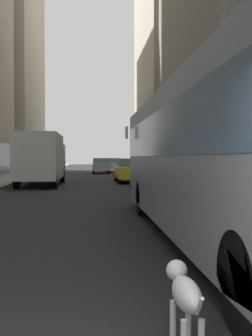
{
  "coord_description": "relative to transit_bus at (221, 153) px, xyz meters",
  "views": [
    {
      "loc": [
        0.2,
        -1.93,
        1.68
      ],
      "look_at": [
        1.12,
        8.5,
        1.4
      ],
      "focal_mm": 41.75,
      "sensor_mm": 36.0,
      "label": 1
    }
  ],
  "objects": [
    {
      "name": "ground_plane",
      "position": [
        -2.8,
        29.25,
        -1.78
      ],
      "size": [
        120.0,
        120.0,
        0.0
      ],
      "primitive_type": "plane",
      "color": "#232326"
    },
    {
      "name": "sidewalk_left",
      "position": [
        -8.5,
        29.25,
        -1.7
      ],
      "size": [
        2.4,
        110.0,
        0.15
      ],
      "primitive_type": "cube",
      "color": "gray",
      "rests_on": "ground"
    },
    {
      "name": "sidewalk_right",
      "position": [
        2.9,
        29.25,
        -1.7
      ],
      "size": [
        2.4,
        110.0,
        0.15
      ],
      "primitive_type": "cube",
      "color": "#9E9991",
      "rests_on": "ground"
    },
    {
      "name": "building_right_far",
      "position": [
        9.1,
        36.55,
        16.93
      ],
      "size": [
        11.95,
        16.71,
        37.43
      ],
      "color": "#B2A893",
      "rests_on": "ground"
    },
    {
      "name": "transit_bus",
      "position": [
        0.0,
        0.0,
        0.0
      ],
      "size": [
        2.78,
        11.53,
        3.05
      ],
      "color": "#999EA3",
      "rests_on": "ground"
    },
    {
      "name": "car_yellow_taxi",
      "position": [
        0.0,
        18.5,
        -0.95
      ],
      "size": [
        1.92,
        4.48,
        1.62
      ],
      "color": "yellow",
      "rests_on": "ground"
    },
    {
      "name": "car_white_van",
      "position": [
        0.0,
        40.19,
        -0.96
      ],
      "size": [
        1.87,
        4.1,
        1.62
      ],
      "color": "silver",
      "rests_on": "ground"
    },
    {
      "name": "car_silver_sedan",
      "position": [
        -1.6,
        34.37,
        -0.95
      ],
      "size": [
        1.86,
        4.7,
        1.62
      ],
      "color": "#B7BABF",
      "rests_on": "ground"
    },
    {
      "name": "box_truck",
      "position": [
        -5.6,
        16.21,
        -0.11
      ],
      "size": [
        2.3,
        7.5,
        3.05
      ],
      "color": "#A51919",
      "rests_on": "ground"
    },
    {
      "name": "dalmatian_dog",
      "position": [
        -1.8,
        -4.41,
        -1.26
      ],
      "size": [
        0.22,
        0.96,
        0.72
      ],
      "color": "white",
      "rests_on": "ground"
    }
  ]
}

